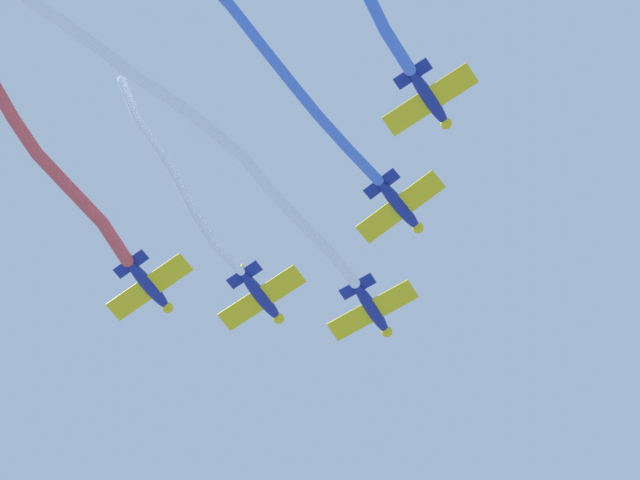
# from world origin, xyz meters

# --- Properties ---
(airplane_lead) EXTENTS (7.26, 5.47, 1.80)m
(airplane_lead) POSITION_xyz_m (-2.66, 1.54, 89.93)
(airplane_lead) COLOR navy
(smoke_trail_lead) EXTENTS (4.61, 31.87, 4.14)m
(smoke_trail_lead) POSITION_xyz_m (-2.17, 19.76, 88.43)
(smoke_trail_lead) COLOR white
(airplane_left_wing) EXTENTS (7.20, 5.38, 1.80)m
(airplane_left_wing) POSITION_xyz_m (3.19, 7.60, 89.93)
(airplane_left_wing) COLOR navy
(smoke_trail_left_wing) EXTENTS (3.69, 17.10, 1.12)m
(smoke_trail_left_wing) POSITION_xyz_m (1.91, 18.49, 89.67)
(smoke_trail_left_wing) COLOR white
(airplane_right_wing) EXTENTS (7.11, 5.28, 1.80)m
(airplane_right_wing) POSITION_xyz_m (-9.32, 6.73, 90.23)
(airplane_right_wing) COLOR navy
(smoke_trail_right_wing) EXTENTS (1.82, 27.07, 3.94)m
(smoke_trail_right_wing) POSITION_xyz_m (-8.87, 22.43, 91.53)
(smoke_trail_right_wing) COLOR #4C75DB
(airplane_slot) EXTENTS (7.17, 5.35, 1.80)m
(airplane_slot) POSITION_xyz_m (9.05, 13.66, 89.63)
(airplane_slot) COLOR navy
(smoke_trail_slot) EXTENTS (3.39, 23.85, 3.48)m
(smoke_trail_slot) POSITION_xyz_m (8.11, 27.71, 90.71)
(smoke_trail_slot) COLOR #DB4C4C
(airplane_trail) EXTENTS (7.21, 5.40, 1.80)m
(airplane_trail) POSITION_xyz_m (-15.95, 11.92, 89.93)
(airplane_trail) COLOR navy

